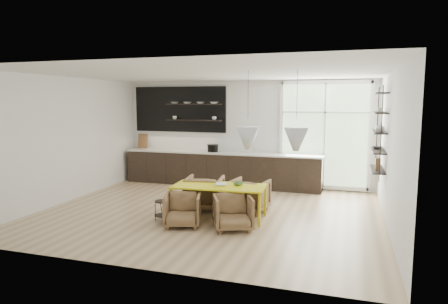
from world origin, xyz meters
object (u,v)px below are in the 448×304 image
armchair_back_right (249,196)px  armchair_front_left (183,210)px  wire_stool (162,208)px  dining_table (219,188)px  armchair_front_right (233,212)px  armchair_back_left (205,192)px

armchair_back_right → armchair_front_left: (-0.96, -1.33, -0.04)m
wire_stool → dining_table: bearing=26.3°
armchair_back_right → armchair_front_right: size_ratio=1.09×
dining_table → armchair_back_left: (-0.53, 0.59, -0.26)m
armchair_front_left → armchair_front_right: (0.96, 0.09, 0.01)m
armchair_front_right → armchair_back_left: bearing=105.1°
dining_table → armchair_front_right: dining_table is taller
armchair_front_left → armchair_front_right: 0.97m
wire_stool → armchair_back_right: bearing=38.2°
armchair_front_left → dining_table: bearing=35.8°
armchair_front_left → armchair_front_right: armchair_front_right is taller
armchair_back_left → armchair_back_right: bearing=175.9°
dining_table → armchair_front_left: dining_table is taller
armchair_back_left → armchair_front_right: size_ratio=1.14×
armchair_front_right → wire_stool: (-1.47, 0.09, -0.06)m
armchair_back_left → armchair_front_right: armchair_back_left is taller
dining_table → armchair_back_right: (0.46, 0.66, -0.28)m
armchair_back_left → wire_stool: 1.19m
wire_stool → armchair_front_right: bearing=-3.5°
armchair_front_right → armchair_front_left: bearing=160.2°
dining_table → armchair_front_left: size_ratio=2.76×
dining_table → armchair_back_right: size_ratio=2.47×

